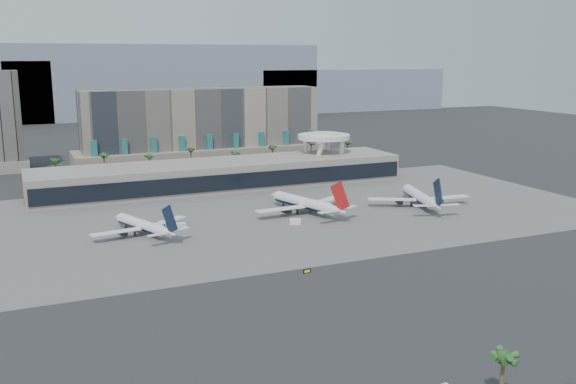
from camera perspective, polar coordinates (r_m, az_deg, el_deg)
name	(u,v)px	position (r m, az deg, el deg)	size (l,w,h in m)	color
ground	(333,253)	(198.73, 4.02, -5.41)	(900.00, 900.00, 0.00)	#232326
apron_pad	(267,213)	(246.92, -1.90, -1.91)	(260.00, 130.00, 0.06)	#5B5B59
mountain_ridge	(135,87)	(648.95, -13.43, 9.09)	(680.00, 60.00, 70.00)	gray
hotel	(203,134)	(358.59, -7.53, 5.09)	(140.00, 30.00, 42.00)	gray
terminal	(223,173)	(296.11, -5.84, 1.66)	(170.00, 32.50, 14.50)	gray
saucer_structure	(324,140)	(320.58, 3.20, 4.66)	(26.00, 26.00, 21.89)	white
palm_row	(214,153)	(330.63, -6.57, 3.43)	(157.80, 2.80, 13.10)	brown
airliner_left	(143,225)	(222.47, -12.75, -2.90)	(34.96, 36.08, 13.10)	white
airliner_centre	(306,203)	(246.56, 1.57, -1.00)	(42.05, 43.57, 15.45)	white
airliner_right	(420,197)	(262.62, 11.69, -0.46)	(41.39, 42.93, 15.16)	white
service_vehicle_a	(180,226)	(228.40, -9.56, -2.98)	(4.04, 1.97, 1.97)	white
service_vehicle_b	(295,222)	(230.79, 0.65, -2.65)	(3.90, 2.23, 2.00)	white
taxiway_sign	(307,271)	(180.41, 1.69, -7.04)	(2.44, 0.75, 1.10)	black
near_palm_a	(503,365)	(120.66, 18.57, -14.34)	(6.00, 6.00, 9.93)	brown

